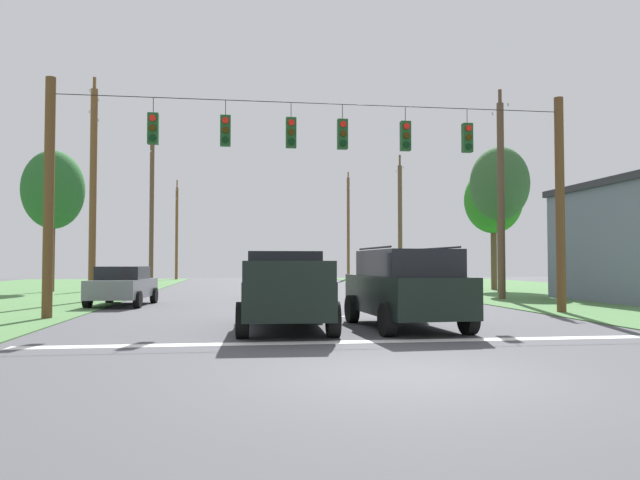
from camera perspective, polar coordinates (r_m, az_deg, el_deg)
name	(u,v)px	position (r m, az deg, el deg)	size (l,w,h in m)	color
ground_plane	(407,375)	(9.23, 8.25, -12.48)	(120.00, 120.00, 0.00)	#47474C
stop_bar_stripe	(357,342)	(12.84, 3.53, -9.56)	(13.86, 0.45, 0.01)	white
lane_dash_0	(319,317)	(18.73, -0.12, -7.24)	(0.15, 2.50, 0.01)	white
lane_dash_1	(296,301)	(26.01, -2.31, -5.82)	(0.15, 2.50, 0.01)	white
lane_dash_2	(283,293)	(32.83, -3.47, -5.06)	(0.15, 2.50, 0.01)	white
overhead_signal_span	(319,183)	(19.15, -0.13, 5.43)	(16.54, 0.31, 7.21)	brown
pickup_truck	(285,290)	(15.33, -3.32, -4.75)	(2.47, 5.48, 1.95)	black
suv_black	(405,286)	(15.52, 8.04, -4.35)	(2.43, 4.90, 2.05)	black
distant_car_crossing_white	(278,282)	(27.60, -4.01, -3.97)	(2.30, 4.43, 1.52)	silver
distant_car_oncoming	(123,285)	(24.72, -18.09, -4.08)	(2.26, 4.42, 1.52)	slate
utility_pole_mid_right	(501,198)	(28.70, 16.71, 3.84)	(0.31, 1.73, 9.59)	brown
utility_pole_far_right	(400,223)	(44.73, 7.56, 1.58)	(0.31, 2.00, 9.63)	brown
utility_pole_near_left	(348,225)	(63.60, 2.69, 1.38)	(0.30, 1.69, 11.27)	brown
utility_pole_far_left	(93,189)	(27.87, -20.62, 4.53)	(0.30, 1.62, 9.71)	brown
utility_pole_distant_right	(152,208)	(45.48, -15.60, 2.97)	(0.32, 1.94, 11.59)	brown
utility_pole_distant_left	(177,230)	(61.97, -13.37, 0.90)	(0.28, 1.96, 9.97)	brown
tree_roadside_right	(500,184)	(35.00, 16.58, 5.05)	(3.24, 3.24, 8.10)	brown
tree_roadside_far_right	(493,200)	(38.63, 16.03, 3.61)	(3.52, 3.52, 7.58)	brown
tree_roadside_left	(53,190)	(37.74, -23.86, 4.33)	(3.43, 3.43, 8.08)	brown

